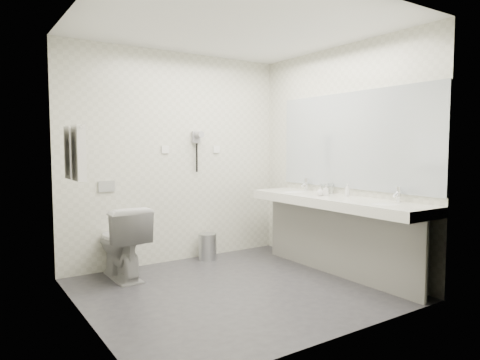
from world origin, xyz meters
TOP-DOWN VIEW (x-y plane):
  - floor at (0.00, 0.00)m, footprint 2.80×2.80m
  - ceiling at (0.00, 0.00)m, footprint 2.80×2.80m
  - wall_back at (0.00, 1.30)m, footprint 2.80×0.00m
  - wall_front at (0.00, -1.30)m, footprint 2.80×0.00m
  - wall_left at (-1.40, 0.00)m, footprint 0.00×2.60m
  - wall_right at (1.40, 0.00)m, footprint 0.00×2.60m
  - vanity_counter at (1.12, -0.20)m, footprint 0.55×2.20m
  - vanity_panel at (1.15, -0.20)m, footprint 0.03×2.15m
  - vanity_post_near at (1.18, -1.24)m, footprint 0.06×0.06m
  - vanity_post_far at (1.18, 0.84)m, footprint 0.06×0.06m
  - mirror at (1.39, -0.20)m, footprint 0.02×2.20m
  - basin_near at (1.12, -0.85)m, footprint 0.40×0.31m
  - basin_far at (1.12, 0.45)m, footprint 0.40×0.31m
  - faucet_near at (1.32, -0.85)m, footprint 0.04×0.04m
  - faucet_far at (1.32, 0.45)m, footprint 0.04×0.04m
  - soap_bottle_a at (1.12, -0.08)m, footprint 0.08×0.08m
  - soap_bottle_b at (1.07, -0.04)m, footprint 0.11×0.11m
  - soap_bottle_c at (1.29, -0.23)m, footprint 0.07×0.07m
  - glass_left at (1.25, 0.09)m, footprint 0.08×0.08m
  - glass_right at (1.34, 0.07)m, footprint 0.08×0.08m
  - toilet at (-0.80, 0.97)m, footprint 0.44×0.77m
  - flush_plate at (-0.85, 1.29)m, footprint 0.18×0.02m
  - pedal_bin at (0.32, 1.12)m, footprint 0.23×0.23m
  - bin_lid at (0.32, 1.12)m, footprint 0.22×0.22m
  - towel_rail at (-1.35, 0.55)m, footprint 0.02×0.62m
  - towel_near at (-1.34, 0.41)m, footprint 0.07×0.24m
  - towel_far at (-1.34, 0.69)m, footprint 0.07×0.24m
  - dryer_cradle at (0.25, 1.27)m, footprint 0.10×0.04m
  - dryer_barrel at (0.25, 1.20)m, footprint 0.08×0.14m
  - dryer_cord at (0.25, 1.26)m, footprint 0.02×0.02m
  - switch_plate_a at (-0.15, 1.29)m, footprint 0.09×0.02m
  - switch_plate_b at (0.55, 1.29)m, footprint 0.09×0.02m

SIDE VIEW (x-z plane):
  - floor at x=0.00m, z-range 0.00..0.00m
  - pedal_bin at x=0.32m, z-range 0.00..0.31m
  - bin_lid at x=0.32m, z-range 0.31..0.32m
  - vanity_panel at x=1.15m, z-range 0.00..0.75m
  - vanity_post_near at x=1.18m, z-range 0.00..0.75m
  - vanity_post_far at x=1.18m, z-range 0.00..0.75m
  - toilet at x=-0.80m, z-range 0.00..0.77m
  - vanity_counter at x=1.12m, z-range 0.75..0.85m
  - basin_near at x=1.12m, z-range 0.81..0.86m
  - basin_far at x=1.12m, z-range 0.81..0.86m
  - soap_bottle_b at x=1.07m, z-range 0.85..0.95m
  - glass_left at x=1.25m, z-range 0.85..0.96m
  - glass_right at x=1.34m, z-range 0.85..0.97m
  - soap_bottle_a at x=1.12m, z-range 0.85..0.97m
  - soap_bottle_c at x=1.29m, z-range 0.85..0.98m
  - faucet_near at x=1.32m, z-range 0.85..1.00m
  - faucet_far at x=1.32m, z-range 0.85..1.00m
  - flush_plate at x=-0.85m, z-range 0.89..1.01m
  - wall_back at x=0.00m, z-range -0.15..2.65m
  - wall_front at x=0.00m, z-range -0.15..2.65m
  - wall_left at x=-1.40m, z-range -0.05..2.55m
  - wall_right at x=1.40m, z-range -0.05..2.55m
  - dryer_cord at x=0.25m, z-range 1.07..1.43m
  - towel_near at x=-1.34m, z-range 1.09..1.57m
  - towel_far at x=-1.34m, z-range 1.09..1.57m
  - switch_plate_a at x=-0.15m, z-range 1.31..1.40m
  - switch_plate_b at x=0.55m, z-range 1.31..1.40m
  - mirror at x=1.39m, z-range 0.92..1.98m
  - dryer_cradle at x=0.25m, z-range 1.43..1.57m
  - dryer_barrel at x=0.25m, z-range 1.49..1.57m
  - towel_rail at x=-1.35m, z-range 1.54..1.56m
  - ceiling at x=0.00m, z-range 2.50..2.50m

